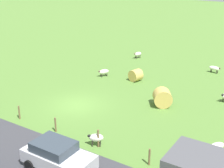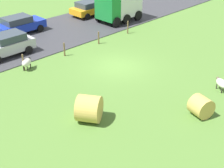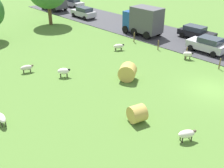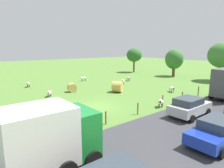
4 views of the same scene
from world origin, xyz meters
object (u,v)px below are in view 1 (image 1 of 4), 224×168
Objects in this scene: car_3 at (58,156)px; sheep_6 at (216,147)px; sheep_0 at (104,72)px; hay_bale_0 at (162,98)px; sheep_4 at (96,138)px; sheep_5 at (138,54)px; sheep_1 at (215,68)px; hay_bale_1 at (136,75)px.

sheep_6 is at bearing 132.67° from car_3.
hay_bale_0 is (3.42, 8.12, 0.24)m from sheep_0.
sheep_4 is 0.26× the size of car_3.
car_3 is at bearing 17.37° from sheep_5.
hay_bale_0 is at bearing -6.21° from sheep_1.
sheep_1 is 0.32× the size of car_3.
hay_bale_1 reaches higher than sheep_1.
sheep_5 is (-19.08, -7.32, -0.03)m from sheep_4.
car_3 is at bearing 12.41° from hay_bale_1.
car_3 is (15.21, 3.35, 0.33)m from hay_bale_1.
sheep_5 is at bearing -159.02° from sheep_4.
sheep_1 reaches higher than sheep_6.
sheep_6 is (8.05, 13.86, -0.03)m from sheep_0.
sheep_6 is 0.30× the size of car_3.
sheep_0 is 7.76m from sheep_5.
sheep_5 is at bearing -143.22° from hay_bale_0.
hay_bale_0 is 0.36× the size of car_3.
sheep_4 reaches higher than sheep_0.
hay_bale_0 is (-4.63, -5.73, 0.26)m from sheep_6.
sheep_1 is 1.24× the size of sheep_4.
car_3 is (21.91, -2.53, 0.41)m from sheep_1.
hay_bale_1 is at bearing -130.58° from hay_bale_0.
hay_bale_1 is (7.14, 3.65, 0.05)m from sheep_5.
sheep_6 is 13.57m from hay_bale_1.
car_3 reaches higher than sheep_1.
sheep_4 is (11.32, 7.08, 0.05)m from sheep_0.
hay_bale_0 reaches higher than sheep_0.
hay_bale_1 is (6.70, -5.88, 0.07)m from sheep_1.
sheep_4 reaches higher than sheep_1.
sheep_5 reaches higher than sheep_0.
sheep_0 is 0.28× the size of car_3.
sheep_4 is at bearing 174.34° from car_3.
car_3 reaches higher than hay_bale_1.
sheep_6 is (15.81, 14.09, -0.05)m from sheep_5.
sheep_4 is 7.97m from hay_bale_0.
sheep_1 is 16.03m from sheep_6.
sheep_0 reaches higher than sheep_6.
sheep_6 is 1.06× the size of hay_bale_1.
sheep_1 is at bearing 173.41° from car_3.
sheep_5 is 0.92× the size of sheep_6.
car_3 is at bearing -6.59° from sheep_1.
hay_bale_0 is 6.20m from hay_bale_1.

